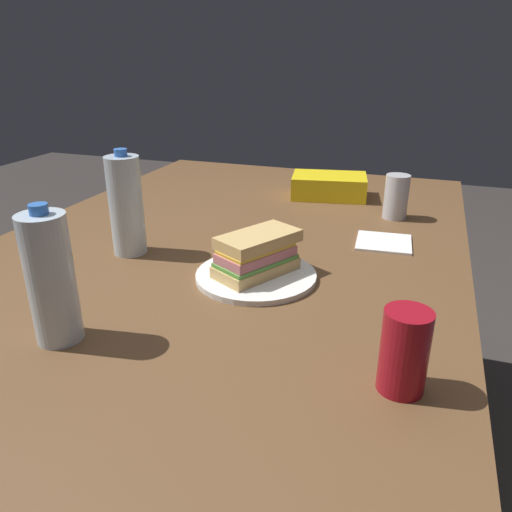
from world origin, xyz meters
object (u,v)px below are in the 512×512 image
at_px(paper_plate, 256,276).
at_px(chip_bag, 329,186).
at_px(soda_can_red, 404,351).
at_px(water_bottle_tall, 126,206).
at_px(soda_can_silver, 396,197).
at_px(water_bottle_spare, 51,279).
at_px(sandwich, 257,254).
at_px(dining_table, 218,281).

bearing_deg(paper_plate, chip_bag, -1.49).
relative_size(soda_can_red, water_bottle_tall, 0.51).
relative_size(paper_plate, soda_can_silver, 2.04).
height_order(paper_plate, water_bottle_spare, water_bottle_spare).
distance_m(soda_can_red, chip_bag, 0.97).
bearing_deg(chip_bag, water_bottle_spare, -114.40).
xyz_separation_m(paper_plate, chip_bag, (0.65, -0.02, 0.03)).
bearing_deg(soda_can_red, paper_plate, 48.60).
xyz_separation_m(chip_bag, water_bottle_tall, (-0.61, 0.34, 0.08)).
bearing_deg(sandwich, soda_can_red, -131.85).
bearing_deg(sandwich, paper_plate, 177.98).
relative_size(water_bottle_spare, soda_can_silver, 1.88).
xyz_separation_m(soda_can_red, water_bottle_spare, (-0.05, 0.54, 0.05)).
bearing_deg(water_bottle_spare, soda_can_red, -84.64).
relative_size(chip_bag, water_bottle_spare, 1.00).
bearing_deg(sandwich, soda_can_silver, -25.19).
height_order(dining_table, soda_can_red, soda_can_red).
xyz_separation_m(water_bottle_spare, soda_can_silver, (0.82, -0.46, -0.05)).
relative_size(paper_plate, sandwich, 1.21).
bearing_deg(soda_can_silver, soda_can_red, -174.52).
bearing_deg(paper_plate, soda_can_red, -131.40).
bearing_deg(soda_can_silver, chip_bag, 55.31).
distance_m(dining_table, soda_can_red, 0.60).
height_order(sandwich, water_bottle_tall, water_bottle_tall).
height_order(paper_plate, water_bottle_tall, water_bottle_tall).
distance_m(dining_table, water_bottle_tall, 0.28).
height_order(sandwich, chip_bag, sandwich).
xyz_separation_m(paper_plate, soda_can_red, (-0.27, -0.31, 0.05)).
xyz_separation_m(sandwich, water_bottle_spare, (-0.33, 0.23, 0.05)).
height_order(sandwich, soda_can_red, soda_can_red).
bearing_deg(chip_bag, sandwich, -101.88).
distance_m(sandwich, soda_can_red, 0.41).
distance_m(dining_table, water_bottle_spare, 0.48).
height_order(soda_can_red, water_bottle_tall, water_bottle_tall).
xyz_separation_m(sandwich, soda_can_red, (-0.28, -0.31, 0.01)).
relative_size(paper_plate, water_bottle_tall, 1.04).
height_order(paper_plate, soda_can_silver, soda_can_silver).
height_order(paper_plate, chip_bag, chip_bag).
relative_size(paper_plate, soda_can_red, 2.04).
bearing_deg(soda_can_silver, water_bottle_tall, 129.79).
relative_size(dining_table, water_bottle_spare, 7.81).
height_order(soda_can_red, water_bottle_spare, water_bottle_spare).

